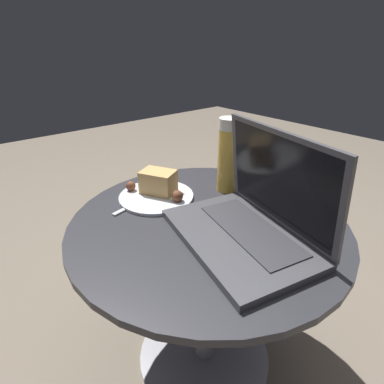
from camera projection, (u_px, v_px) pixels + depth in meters
The scene contains 7 objects.
ground_plane at pixel (204, 354), 0.99m from camera, with size 6.00×6.00×0.00m, color #726656.
table at pixel (206, 265), 0.82m from camera, with size 0.69×0.69×0.52m.
napkin at pixel (155, 199), 0.84m from camera, with size 0.18×0.16×0.00m.
laptop at pixel (252, 218), 0.66m from camera, with size 0.39×0.30×0.24m.
beer_glass at pixel (228, 156), 0.85m from camera, with size 0.06×0.06×0.21m.
snack_plate at pixel (157, 189), 0.85m from camera, with size 0.21×0.21×0.07m.
fork at pixel (143, 200), 0.83m from camera, with size 0.05×0.18×0.00m.
Camera 1 is at (0.47, -0.44, 0.92)m, focal length 28.00 mm.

